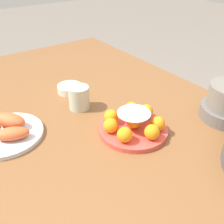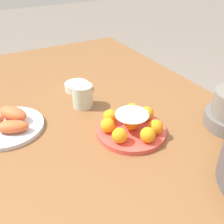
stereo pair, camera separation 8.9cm
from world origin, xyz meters
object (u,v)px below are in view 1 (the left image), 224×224
seafood_platter (4,131)px  cake_plate (133,124)px  dining_table (94,130)px  sauce_bowl (70,88)px  cup_far (79,98)px

seafood_platter → cake_plate: bearing=58.1°
dining_table → cake_plate: 0.21m
sauce_bowl → seafood_platter: size_ratio=0.42×
cup_far → sauce_bowl: bearing=167.6°
sauce_bowl → cup_far: (0.14, -0.03, 0.03)m
sauce_bowl → seafood_platter: 0.35m
cake_plate → sauce_bowl: (-0.37, -0.04, -0.01)m
sauce_bowl → seafood_platter: bearing=-64.5°
dining_table → cake_plate: bearing=15.7°
sauce_bowl → cake_plate: bearing=6.1°
dining_table → cake_plate: cake_plate is taller
seafood_platter → cup_far: 0.29m
cake_plate → cup_far: (-0.23, -0.07, 0.01)m
sauce_bowl → seafood_platter: (0.15, -0.31, 0.00)m
cup_far → seafood_platter: bearing=-87.2°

